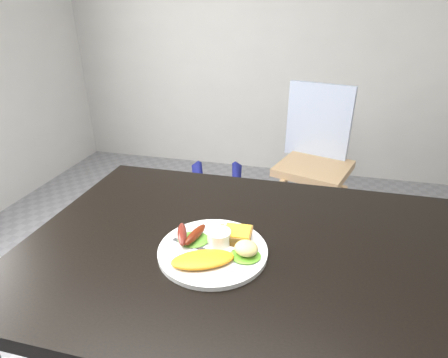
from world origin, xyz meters
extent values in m
cube|color=silver|center=(0.00, 2.25, 1.35)|extent=(4.00, 0.04, 2.70)
cube|color=black|center=(0.00, 0.00, 0.73)|extent=(1.20, 0.80, 0.04)
cube|color=tan|center=(0.18, 1.26, 0.45)|extent=(0.50, 0.50, 0.05)
imported|color=navy|center=(-0.24, 0.83, 0.80)|extent=(0.68, 0.57, 1.60)
cylinder|color=white|center=(-0.09, -0.06, 0.76)|extent=(0.28, 0.28, 0.01)
ellipsoid|color=#2B821C|center=(-0.15, -0.04, 0.77)|extent=(0.09, 0.08, 0.01)
ellipsoid|color=#359421|center=(0.00, -0.07, 0.77)|extent=(0.09, 0.08, 0.01)
ellipsoid|color=gold|center=(-0.10, -0.12, 0.77)|extent=(0.17, 0.13, 0.02)
ellipsoid|color=#5B1512|center=(-0.18, -0.04, 0.78)|extent=(0.06, 0.10, 0.03)
ellipsoid|color=#5A1306|center=(-0.14, -0.03, 0.78)|extent=(0.05, 0.10, 0.02)
cylinder|color=white|center=(-0.08, -0.03, 0.78)|extent=(0.06, 0.06, 0.04)
cube|color=olive|center=(-0.07, 0.00, 0.77)|extent=(0.08, 0.08, 0.01)
cube|color=brown|center=(-0.04, 0.00, 0.78)|extent=(0.07, 0.07, 0.01)
ellipsoid|color=#F7F8AF|center=(0.00, -0.07, 0.79)|extent=(0.07, 0.07, 0.03)
cube|color=#ADAFB7|center=(-0.12, -0.07, 0.76)|extent=(0.16, 0.06, 0.00)
camera|label=1|loc=(0.11, -0.75, 1.30)|focal=28.00mm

